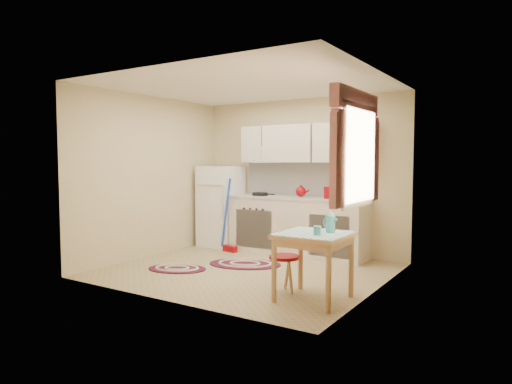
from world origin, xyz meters
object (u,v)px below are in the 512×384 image
(table, at_px, (313,267))
(stool, at_px, (284,274))
(base_cabinets, at_px, (297,227))
(fridge, at_px, (221,206))

(table, xyz_separation_m, stool, (-0.41, 0.09, -0.15))
(base_cabinets, bearing_deg, table, -58.39)
(base_cabinets, xyz_separation_m, stool, (0.83, -1.93, -0.23))
(fridge, xyz_separation_m, base_cabinets, (1.47, 0.05, -0.26))
(fridge, bearing_deg, base_cabinets, 1.95)
(table, bearing_deg, fridge, 144.03)
(base_cabinets, relative_size, stool, 5.36)
(table, relative_size, stool, 1.71)
(stool, bearing_deg, fridge, 140.79)
(base_cabinets, height_order, table, base_cabinets)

